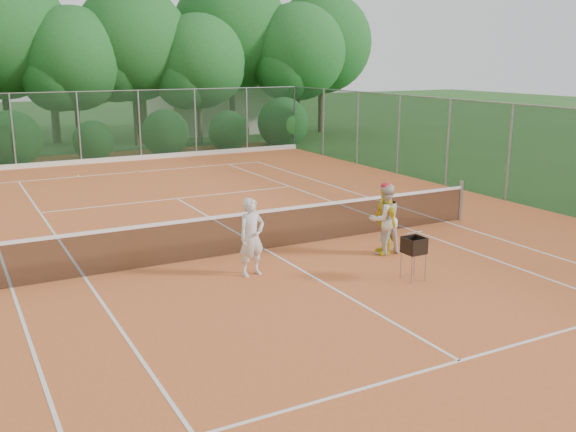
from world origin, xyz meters
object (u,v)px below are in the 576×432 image
object	(u,v)px
player_yellow	(385,220)
ball_hopper	(414,246)
player_white	(252,237)
player_center_grp	(384,219)

from	to	relation	value
player_yellow	ball_hopper	bearing A→B (deg)	-6.34
ball_hopper	player_white	bearing A→B (deg)	156.66
player_white	player_center_grp	bearing A→B (deg)	-10.16
player_center_grp	ball_hopper	world-z (taller)	player_center_grp
player_yellow	ball_hopper	world-z (taller)	player_yellow
player_center_grp	ball_hopper	size ratio (longest dim) A/B	1.86
ball_hopper	player_yellow	bearing A→B (deg)	81.68
player_center_grp	ball_hopper	distance (m)	1.82
player_yellow	player_center_grp	bearing A→B (deg)	-89.79
player_center_grp	player_yellow	size ratio (longest dim) A/B	1.05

